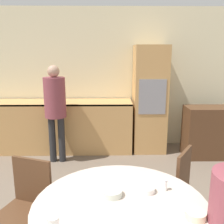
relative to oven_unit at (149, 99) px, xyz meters
name	(u,v)px	position (x,y,z in m)	size (l,w,h in m)	color
wall_back	(110,79)	(-0.72, 0.34, 0.34)	(6.89, 0.05, 2.60)	beige
kitchen_counter	(50,125)	(-1.82, -0.01, -0.48)	(2.99, 0.60, 0.93)	tan
oven_unit	(149,99)	(0.00, 0.00, 0.00)	(0.58, 0.59, 1.91)	tan
sideboard	(217,132)	(1.14, -0.36, -0.51)	(1.13, 0.45, 0.89)	#51331E
chair_far_left	(27,204)	(-1.45, -2.53, -0.45)	(0.51, 0.51, 0.89)	#51331E
chair_far_right	(173,185)	(-0.11, -2.23, -0.45)	(0.55, 0.55, 0.89)	#51331E
person_standing	(55,104)	(-1.60, -0.52, 0.03)	(0.34, 0.34, 1.60)	#262628
cup	(53,224)	(-1.07, -3.17, -0.16)	(0.07, 0.07, 0.09)	white
bowl_near	(195,215)	(-0.20, -3.07, -0.18)	(0.13, 0.13, 0.05)	beige
bowl_centre	(146,189)	(-0.46, -2.76, -0.18)	(0.13, 0.13, 0.04)	white
bowl_far	(112,193)	(-0.72, -2.81, -0.18)	(0.15, 0.15, 0.05)	silver
salt_shaker	(165,185)	(-0.32, -2.74, -0.16)	(0.03, 0.03, 0.09)	white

